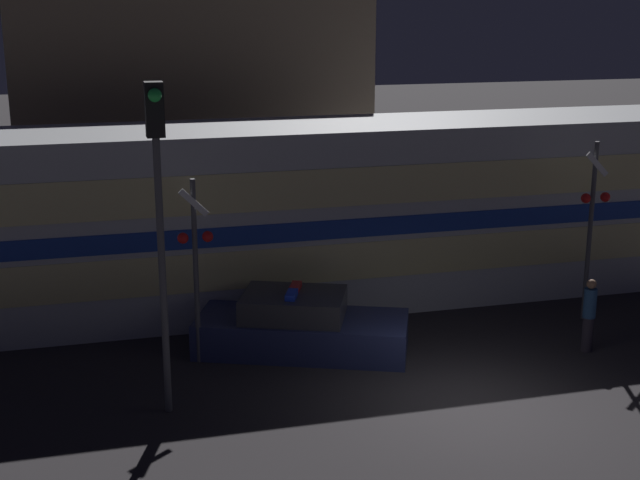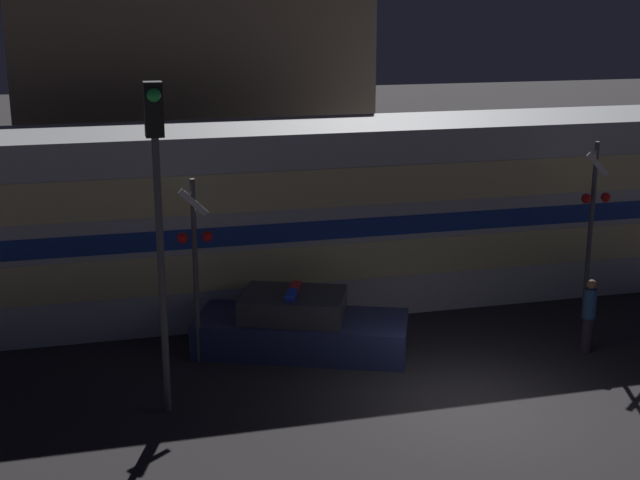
{
  "view_description": "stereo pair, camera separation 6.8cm",
  "coord_description": "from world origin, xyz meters",
  "views": [
    {
      "loc": [
        -6.4,
        -13.49,
        7.09
      ],
      "look_at": [
        -1.47,
        4.94,
        1.94
      ],
      "focal_mm": 50.0,
      "sensor_mm": 36.0,
      "label": 1
    },
    {
      "loc": [
        -6.33,
        -13.51,
        7.09
      ],
      "look_at": [
        -1.47,
        4.94,
        1.94
      ],
      "focal_mm": 50.0,
      "sensor_mm": 36.0,
      "label": 2
    }
  ],
  "objects": [
    {
      "name": "crossing_signal_far",
      "position": [
        -4.43,
        3.32,
        2.18
      ],
      "size": [
        0.7,
        0.28,
        3.77
      ],
      "color": "#4C4C51",
      "rests_on": "ground_plane"
    },
    {
      "name": "building_left",
      "position": [
        -3.18,
        13.42,
        3.83
      ],
      "size": [
        10.09,
        4.35,
        7.66
      ],
      "color": "brown",
      "rests_on": "ground_plane"
    },
    {
      "name": "crossing_signal_near",
      "position": [
        4.45,
        3.57,
        2.36
      ],
      "size": [
        0.7,
        0.28,
        4.1
      ],
      "color": "#4C4C51",
      "rests_on": "ground_plane"
    },
    {
      "name": "traffic_light_corner",
      "position": [
        -5.25,
        1.25,
        4.06
      ],
      "size": [
        0.3,
        0.46,
        5.81
      ],
      "color": "#4C4C51",
      "rests_on": "ground_plane"
    },
    {
      "name": "police_car",
      "position": [
        -2.31,
        3.38,
        0.52
      ],
      "size": [
        4.67,
        3.23,
        1.38
      ],
      "rotation": [
        0.0,
        0.0,
        -0.39
      ],
      "color": "navy",
      "rests_on": "ground_plane"
    },
    {
      "name": "train",
      "position": [
        -0.67,
        6.49,
        2.15
      ],
      "size": [
        18.79,
        3.1,
        4.3
      ],
      "color": "#B7BABF",
      "rests_on": "ground_plane"
    },
    {
      "name": "ground_plane",
      "position": [
        0.0,
        0.0,
        0.0
      ],
      "size": [
        120.0,
        120.0,
        0.0
      ],
      "primitive_type": "plane",
      "color": "#262326"
    },
    {
      "name": "pedestrian",
      "position": [
        3.46,
        1.83,
        0.81
      ],
      "size": [
        0.26,
        0.26,
        1.57
      ],
      "color": "#2D2833",
      "rests_on": "ground_plane"
    }
  ]
}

